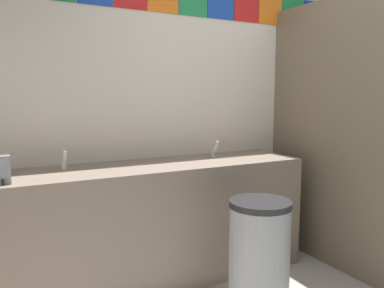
# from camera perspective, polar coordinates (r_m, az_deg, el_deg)

# --- Properties ---
(wall_back) EXTENTS (4.21, 0.09, 2.72)m
(wall_back) POSITION_cam_1_polar(r_m,az_deg,el_deg) (3.39, 5.77, 7.29)
(wall_back) COLOR silver
(wall_back) RESTS_ON ground_plane
(vanity_counter) EXTENTS (2.33, 0.59, 0.87)m
(vanity_counter) POSITION_cam_1_polar(r_m,az_deg,el_deg) (2.84, -6.13, -11.67)
(vanity_counter) COLOR gray
(vanity_counter) RESTS_ON ground_plane
(faucet_left) EXTENTS (0.04, 0.10, 0.14)m
(faucet_left) POSITION_cam_1_polar(r_m,az_deg,el_deg) (2.66, -18.80, -2.62)
(faucet_left) COLOR silver
(faucet_left) RESTS_ON vanity_counter
(faucet_right) EXTENTS (0.04, 0.10, 0.14)m
(faucet_right) POSITION_cam_1_polar(r_m,az_deg,el_deg) (3.05, 3.37, -1.01)
(faucet_right) COLOR silver
(faucet_right) RESTS_ON vanity_counter
(soap_dispenser) EXTENTS (0.09, 0.09, 0.16)m
(soap_dispenser) POSITION_cam_1_polar(r_m,az_deg,el_deg) (2.37, -26.90, -3.54)
(soap_dispenser) COLOR gray
(soap_dispenser) RESTS_ON vanity_counter
(stall_divider) EXTENTS (0.92, 1.46, 2.12)m
(stall_divider) POSITION_cam_1_polar(r_m,az_deg,el_deg) (3.10, 26.59, 0.91)
(stall_divider) COLOR #726651
(stall_divider) RESTS_ON ground_plane
(toilet) EXTENTS (0.39, 0.49, 0.74)m
(toilet) POSITION_cam_1_polar(r_m,az_deg,el_deg) (3.97, 22.84, -8.81)
(toilet) COLOR white
(toilet) RESTS_ON ground_plane
(trash_bin) EXTENTS (0.40, 0.40, 0.71)m
(trash_bin) POSITION_cam_1_polar(r_m,az_deg,el_deg) (2.55, 10.15, -16.11)
(trash_bin) COLOR #999EA3
(trash_bin) RESTS_ON ground_plane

